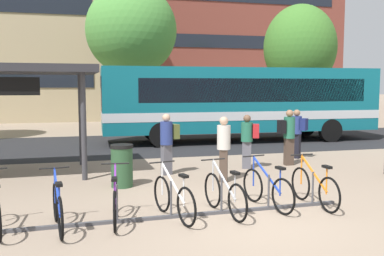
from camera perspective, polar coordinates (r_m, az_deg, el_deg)
ground at (r=8.01m, az=8.07°, el=-12.12°), size 200.00×200.00×0.00m
bus_lane_asphalt at (r=18.11m, az=-4.88°, el=-2.11°), size 80.00×7.20×0.01m
city_bus at (r=18.93m, az=6.34°, el=3.60°), size 12.09×2.87×3.20m
bike_rack at (r=8.05m, az=-2.80°, el=-11.29°), size 6.91×0.33×0.70m
parked_bicycle_blue_1 at (r=7.67m, az=-17.45°, el=-10.14°), size 0.52×1.71×0.99m
parked_bicycle_purple_2 at (r=7.83m, az=-10.18°, el=-9.63°), size 0.52×1.72×0.99m
parked_bicycle_white_3 at (r=7.93m, az=-2.48°, el=-9.35°), size 0.61×1.68×0.99m
parked_bicycle_silver_4 at (r=8.21m, az=4.33°, el=-8.84°), size 0.52×1.71×0.99m
parked_bicycle_blue_5 at (r=8.74m, az=9.99°, el=-8.01°), size 0.55×1.70×0.99m
parked_bicycle_orange_6 at (r=9.09m, az=15.97°, el=-7.62°), size 0.52×1.72×0.99m
commuter_navy_pack_0 at (r=14.78m, az=13.88°, el=-0.31°), size 0.58×0.60×1.65m
commuter_black_pack_1 at (r=10.92m, az=4.26°, el=-2.16°), size 0.48×0.60×1.66m
commuter_red_pack_2 at (r=12.68m, az=7.49°, el=-1.29°), size 0.60×0.48×1.59m
commuter_olive_pack_4 at (r=11.73m, az=-3.28°, el=-1.56°), size 0.59×0.46×1.68m
commuter_black_pack_5 at (r=13.43m, az=12.69°, el=-0.72°), size 0.52×0.34×1.71m
trash_bin at (r=10.49m, az=-9.32°, el=-4.96°), size 0.55×0.55×1.03m
street_tree_1 at (r=24.78m, az=-8.07°, el=12.75°), size 5.07×5.07×8.08m
street_tree_2 at (r=27.27m, az=14.17°, el=10.36°), size 4.38×4.38×7.35m
building_centre_block at (r=47.81m, az=-9.32°, el=12.80°), size 14.65×11.29×16.93m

